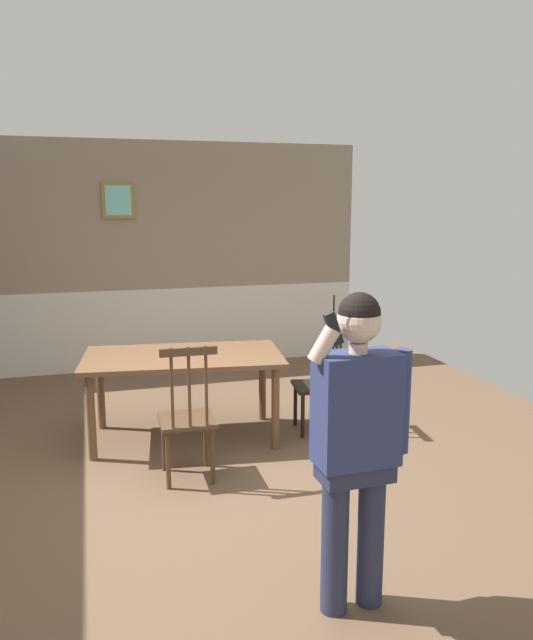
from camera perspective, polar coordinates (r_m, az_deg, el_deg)
ground_plane at (r=4.88m, az=-7.56°, el=-14.73°), size 7.72×7.72×0.00m
room_back_partition at (r=7.94m, az=-11.67°, el=5.33°), size 5.68×0.17×2.84m
dining_table at (r=5.53m, az=-7.69°, el=-4.10°), size 1.83×1.15×0.77m
chair_near_window at (r=4.76m, az=-7.31°, el=-8.89°), size 0.42×0.42×1.08m
chair_by_doorway at (r=5.75m, az=5.04°, el=-5.68°), size 0.46×0.46×1.02m
person_figure at (r=3.17m, az=8.37°, el=-10.25°), size 0.57×0.24×1.68m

